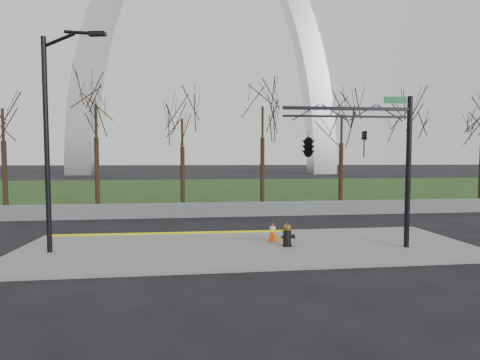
{
  "coord_description": "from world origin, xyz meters",
  "views": [
    {
      "loc": [
        -2.02,
        -13.79,
        3.53
      ],
      "look_at": [
        -0.14,
        2.0,
        2.63
      ],
      "focal_mm": 26.32,
      "sensor_mm": 36.0,
      "label": 1
    }
  ],
  "objects": [
    {
      "name": "street_light",
      "position": [
        -7.33,
        -0.12,
        4.69
      ],
      "size": [
        2.37,
        0.61,
        8.21
      ],
      "rotation": [
        0.0,
        0.0,
        -0.18
      ],
      "color": "black",
      "rests_on": "ground"
    },
    {
      "name": "traffic_cone",
      "position": [
        1.11,
        0.77,
        0.49
      ],
      "size": [
        0.48,
        0.48,
        0.78
      ],
      "rotation": [
        0.0,
        0.0,
        -0.22
      ],
      "color": "#FB480D",
      "rests_on": "sidewalk"
    },
    {
      "name": "sidewalk",
      "position": [
        0.0,
        0.0,
        0.05
      ],
      "size": [
        18.0,
        6.0,
        0.1
      ],
      "primitive_type": "cube",
      "color": "slate",
      "rests_on": "ground"
    },
    {
      "name": "tree_row",
      "position": [
        -0.19,
        12.0,
        4.08
      ],
      "size": [
        45.62,
        4.0,
        8.15
      ],
      "color": "black",
      "rests_on": "ground"
    },
    {
      "name": "grass_strip",
      "position": [
        0.0,
        30.0,
        0.03
      ],
      "size": [
        120.0,
        40.0,
        0.06
      ],
      "primitive_type": "cube",
      "color": "black",
      "rests_on": "ground"
    },
    {
      "name": "gateway_arch",
      "position": [
        0.0,
        75.0,
        32.5
      ],
      "size": [
        66.0,
        6.0,
        65.0
      ],
      "primitive_type": null,
      "color": "silver",
      "rests_on": "ground"
    },
    {
      "name": "traffic_signal_mast",
      "position": [
        2.91,
        -0.81,
        4.15
      ],
      "size": [
        5.1,
        2.5,
        6.0
      ],
      "rotation": [
        0.0,
        0.0,
        -0.04
      ],
      "color": "black",
      "rests_on": "ground"
    },
    {
      "name": "guardrail",
      "position": [
        0.0,
        8.0,
        0.45
      ],
      "size": [
        60.0,
        0.3,
        0.9
      ],
      "primitive_type": "cube",
      "color": "#59595B",
      "rests_on": "ground"
    },
    {
      "name": "fire_hydrant",
      "position": [
        1.51,
        -0.24,
        0.53
      ],
      "size": [
        0.59,
        0.38,
        0.95
      ],
      "rotation": [
        0.0,
        0.0,
        -0.16
      ],
      "color": "black",
      "rests_on": "sidewalk"
    },
    {
      "name": "ground",
      "position": [
        0.0,
        0.0,
        0.0
      ],
      "size": [
        500.0,
        500.0,
        0.0
      ],
      "primitive_type": "plane",
      "color": "black",
      "rests_on": "ground"
    },
    {
      "name": "caution_tape",
      "position": [
        -2.57,
        -0.11,
        0.68
      ],
      "size": [
        9.05,
        1.01,
        0.47
      ],
      "color": "yellow",
      "rests_on": "ground"
    }
  ]
}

